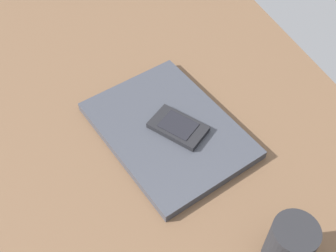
# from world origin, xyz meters

# --- Properties ---
(desk_surface) EXTENTS (1.20, 0.80, 0.03)m
(desk_surface) POSITION_xyz_m (0.00, 0.00, 0.01)
(desk_surface) COLOR brown
(desk_surface) RESTS_ON ground
(laptop_closed) EXTENTS (0.35, 0.28, 0.02)m
(laptop_closed) POSITION_xyz_m (-0.06, -0.02, 0.04)
(laptop_closed) COLOR #33353D
(laptop_closed) RESTS_ON desk_surface
(cell_phone_on_laptop) EXTENTS (0.12, 0.11, 0.01)m
(cell_phone_on_laptop) POSITION_xyz_m (-0.07, -0.03, 0.05)
(cell_phone_on_laptop) COLOR black
(cell_phone_on_laptop) RESTS_ON laptop_closed
(pen_cup) EXTENTS (0.07, 0.07, 0.10)m
(pen_cup) POSITION_xyz_m (-0.36, -0.08, 0.08)
(pen_cup) COLOR black
(pen_cup) RESTS_ON desk_surface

